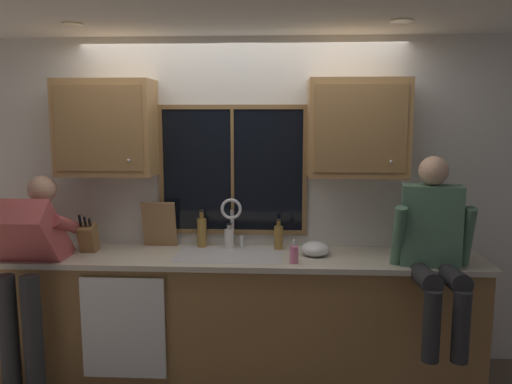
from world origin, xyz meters
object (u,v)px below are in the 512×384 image
(soap_dispenser, at_px, (294,254))
(bottle_green_glass, at_px, (229,238))
(person_standing, at_px, (29,260))
(mixing_bowl, at_px, (315,249))
(bottle_tall_clear, at_px, (279,237))
(knife_block, at_px, (88,238))
(cutting_board, at_px, (159,224))
(person_sitting_on_counter, at_px, (434,242))
(bottle_amber_small, at_px, (202,232))

(soap_dispenser, bearing_deg, bottle_green_glass, 142.42)
(person_standing, relative_size, mixing_bowl, 6.94)
(bottle_green_glass, distance_m, bottle_tall_clear, 0.39)
(knife_block, distance_m, bottle_tall_clear, 1.45)
(person_standing, distance_m, cutting_board, 0.97)
(person_sitting_on_counter, relative_size, bottle_green_glass, 6.35)
(person_standing, relative_size, knife_block, 4.70)
(knife_block, distance_m, cutting_board, 0.54)
(person_standing, relative_size, bottle_green_glass, 7.61)
(knife_block, relative_size, bottle_amber_small, 1.08)
(knife_block, bearing_deg, person_standing, -135.30)
(person_standing, xyz_separation_m, mixing_bowl, (2.03, 0.31, 0.03))
(person_sitting_on_counter, height_order, mixing_bowl, person_sitting_on_counter)
(knife_block, height_order, soap_dispenser, knife_block)
(cutting_board, distance_m, soap_dispenser, 1.13)
(soap_dispenser, bearing_deg, knife_block, 172.37)
(person_sitting_on_counter, xyz_separation_m, bottle_tall_clear, (-1.06, 0.45, -0.08))
(cutting_board, height_order, soap_dispenser, cutting_board)
(bottle_green_glass, bearing_deg, bottle_tall_clear, -2.12)
(bottle_amber_small, bearing_deg, person_sitting_on_counter, -16.49)
(bottle_green_glass, bearing_deg, knife_block, -170.54)
(soap_dispenser, bearing_deg, mixing_bowl, 52.23)
(knife_block, xyz_separation_m, bottle_tall_clear, (1.44, 0.16, -0.01))
(person_sitting_on_counter, xyz_separation_m, bottle_amber_small, (-1.66, 0.49, -0.06))
(person_standing, bearing_deg, bottle_amber_small, 23.95)
(mixing_bowl, bearing_deg, bottle_green_glass, 165.18)
(person_standing, distance_m, bottle_tall_clear, 1.82)
(cutting_board, height_order, bottle_tall_clear, cutting_board)
(cutting_board, xyz_separation_m, bottle_green_glass, (0.56, -0.01, -0.10))
(person_sitting_on_counter, xyz_separation_m, knife_block, (-2.50, 0.29, -0.08))
(soap_dispenser, relative_size, bottle_tall_clear, 0.71)
(bottle_tall_clear, bearing_deg, person_standing, -164.92)
(bottle_green_glass, distance_m, bottle_amber_small, 0.22)
(person_standing, xyz_separation_m, cutting_board, (0.82, 0.50, 0.16))
(person_sitting_on_counter, relative_size, cutting_board, 3.40)
(knife_block, bearing_deg, person_sitting_on_counter, -6.67)
(person_standing, bearing_deg, bottle_tall_clear, 15.08)
(bottle_amber_small, bearing_deg, soap_dispenser, -29.61)
(person_sitting_on_counter, xyz_separation_m, bottle_green_glass, (-1.44, 0.47, -0.10))
(cutting_board, bearing_deg, mixing_bowl, -8.80)
(cutting_board, relative_size, soap_dispenser, 2.15)
(knife_block, distance_m, bottle_amber_small, 0.86)
(soap_dispenser, distance_m, bottle_amber_small, 0.83)
(cutting_board, distance_m, mixing_bowl, 1.24)
(bottle_green_glass, bearing_deg, cutting_board, 178.62)
(person_standing, height_order, cutting_board, person_standing)
(person_standing, bearing_deg, person_sitting_on_counter, 0.41)
(knife_block, distance_m, mixing_bowl, 1.72)
(person_sitting_on_counter, height_order, bottle_tall_clear, person_sitting_on_counter)
(person_sitting_on_counter, bearing_deg, cutting_board, 166.45)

